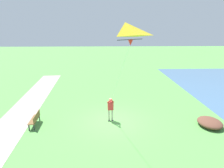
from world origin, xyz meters
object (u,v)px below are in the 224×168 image
at_px(flying_kite, 126,35).
at_px(lakeside_shrub, 210,122).
at_px(person_kite_flyer, 111,107).
at_px(park_bench_near_walkway, 35,119).

distance_m(flying_kite, lakeside_shrub, 9.48).
height_order(person_kite_flyer, park_bench_near_walkway, person_kite_flyer).
bearing_deg(park_bench_near_walkway, lakeside_shrub, 177.65).
distance_m(park_bench_near_walkway, lakeside_shrub, 11.96).
relative_size(person_kite_flyer, lakeside_shrub, 1.02).
xyz_separation_m(person_kite_flyer, lakeside_shrub, (-6.76, 0.99, -0.79)).
distance_m(person_kite_flyer, park_bench_near_walkway, 5.24).
relative_size(park_bench_near_walkway, lakeside_shrub, 0.85).
bearing_deg(flying_kite, lakeside_shrub, -148.26).
bearing_deg(park_bench_near_walkway, person_kite_flyer, -174.55).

